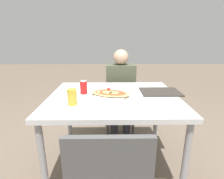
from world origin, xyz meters
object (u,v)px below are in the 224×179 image
(drink_glass, at_px, (72,97))
(chair_far_seated, at_px, (120,94))
(dining_table, at_px, (114,103))
(pizza_main, at_px, (110,94))
(person_seated, at_px, (121,85))
(soda_can, at_px, (84,87))

(drink_glass, bearing_deg, chair_far_seated, 66.87)
(dining_table, bearing_deg, pizza_main, 167.16)
(person_seated, xyz_separation_m, soda_can, (-0.39, -0.63, 0.16))
(chair_far_seated, bearing_deg, dining_table, 82.47)
(dining_table, distance_m, pizza_main, 0.10)
(person_seated, height_order, pizza_main, person_seated)
(pizza_main, xyz_separation_m, soda_can, (-0.26, 0.06, 0.04))
(chair_far_seated, bearing_deg, pizza_main, 80.37)
(chair_far_seated, relative_size, pizza_main, 2.22)
(pizza_main, bearing_deg, chair_far_seated, 80.37)
(chair_far_seated, height_order, pizza_main, chair_far_seated)
(person_seated, relative_size, drink_glass, 8.70)
(soda_can, bearing_deg, pizza_main, -13.95)
(person_seated, distance_m, drink_glass, 1.03)
(person_seated, xyz_separation_m, drink_glass, (-0.44, -0.92, 0.16))
(dining_table, distance_m, person_seated, 0.71)
(chair_far_seated, height_order, drink_glass, chair_far_seated)
(dining_table, distance_m, chair_far_seated, 0.85)
(chair_far_seated, height_order, person_seated, person_seated)
(dining_table, height_order, person_seated, person_seated)
(chair_far_seated, distance_m, person_seated, 0.20)
(dining_table, bearing_deg, drink_glass, -147.05)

